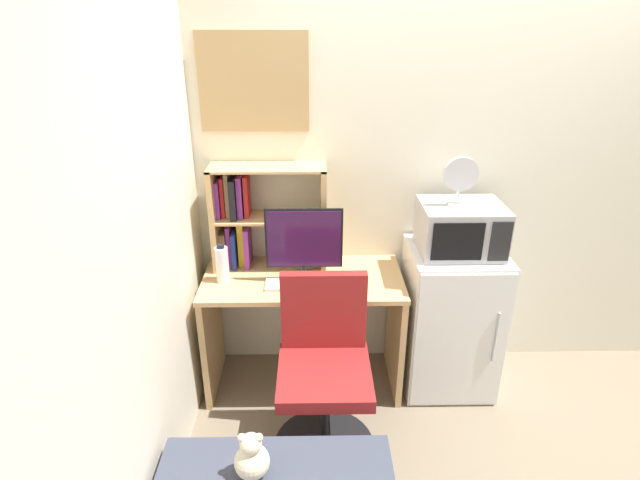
# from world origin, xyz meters

# --- Properties ---
(wall_back) EXTENTS (6.40, 0.04, 2.60)m
(wall_back) POSITION_xyz_m (0.40, 0.02, 1.30)
(wall_back) COLOR silver
(wall_back) RESTS_ON ground_plane
(wall_left) EXTENTS (0.04, 4.40, 2.60)m
(wall_left) POSITION_xyz_m (-1.62, -1.60, 1.30)
(wall_left) COLOR silver
(wall_left) RESTS_ON ground_plane
(desk) EXTENTS (1.17, 0.57, 0.76)m
(desk) POSITION_xyz_m (-0.97, -0.28, 0.52)
(desk) COLOR tan
(desk) RESTS_ON ground_plane
(hutch_bookshelf) EXTENTS (0.67, 0.24, 0.62)m
(hutch_bookshelf) POSITION_xyz_m (-1.26, -0.11, 1.09)
(hutch_bookshelf) COLOR tan
(hutch_bookshelf) RESTS_ON desk
(monitor) EXTENTS (0.43, 0.22, 0.44)m
(monitor) POSITION_xyz_m (-0.95, -0.32, 0.99)
(monitor) COLOR black
(monitor) RESTS_ON desk
(keyboard) EXTENTS (0.39, 0.14, 0.02)m
(keyboard) POSITION_xyz_m (-0.98, -0.39, 0.77)
(keyboard) COLOR silver
(keyboard) RESTS_ON desk
(computer_mouse) EXTENTS (0.06, 0.10, 0.04)m
(computer_mouse) POSITION_xyz_m (-0.67, -0.37, 0.78)
(computer_mouse) COLOR black
(computer_mouse) RESTS_ON desk
(water_bottle) EXTENTS (0.08, 0.08, 0.23)m
(water_bottle) POSITION_xyz_m (-1.42, -0.32, 0.87)
(water_bottle) COLOR silver
(water_bottle) RESTS_ON desk
(mini_fridge) EXTENTS (0.54, 0.53, 0.92)m
(mini_fridge) POSITION_xyz_m (-0.07, -0.28, 0.46)
(mini_fridge) COLOR white
(mini_fridge) RESTS_ON ground_plane
(microwave) EXTENTS (0.46, 0.37, 0.28)m
(microwave) POSITION_xyz_m (-0.07, -0.28, 1.06)
(microwave) COLOR #ADADB2
(microwave) RESTS_ON mini_fridge
(desk_fan) EXTENTS (0.19, 0.11, 0.28)m
(desk_fan) POSITION_xyz_m (-0.11, -0.28, 1.36)
(desk_fan) COLOR silver
(desk_fan) RESTS_ON microwave
(desk_chair) EXTENTS (0.54, 0.54, 0.97)m
(desk_chair) POSITION_xyz_m (-0.85, -0.79, 0.43)
(desk_chair) COLOR black
(desk_chair) RESTS_ON ground_plane
(teddy_bear) EXTENTS (0.15, 0.15, 0.22)m
(teddy_bear) POSITION_xyz_m (-1.16, -1.39, 0.52)
(teddy_bear) COLOR beige
(teddy_bear) RESTS_ON bed
(wall_corkboard) EXTENTS (0.61, 0.02, 0.53)m
(wall_corkboard) POSITION_xyz_m (-1.23, -0.01, 1.83)
(wall_corkboard) COLOR tan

